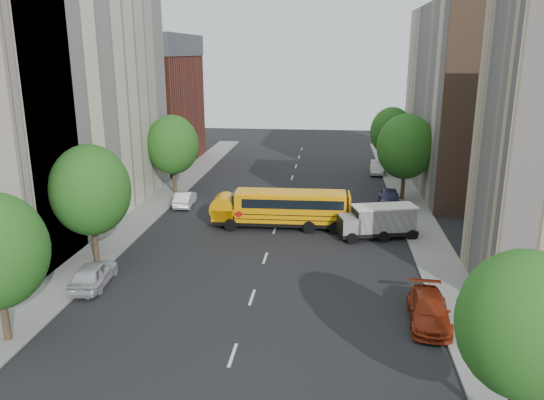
% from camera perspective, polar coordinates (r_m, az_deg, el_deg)
% --- Properties ---
extents(ground, '(120.00, 120.00, 0.00)m').
position_cam_1_polar(ground, '(37.95, -0.36, -5.15)').
color(ground, black).
rests_on(ground, ground).
extents(sidewalk_left, '(3.00, 80.00, 0.12)m').
position_cam_1_polar(sidewalk_left, '(45.23, -14.22, -2.10)').
color(sidewalk_left, slate).
rests_on(sidewalk_left, ground).
extents(sidewalk_right, '(3.00, 80.00, 0.12)m').
position_cam_1_polar(sidewalk_right, '(43.02, 15.88, -3.14)').
color(sidewalk_right, slate).
rests_on(sidewalk_right, ground).
extents(lane_markings, '(0.15, 64.00, 0.01)m').
position_cam_1_polar(lane_markings, '(47.38, 1.08, -0.87)').
color(lane_markings, silver).
rests_on(lane_markings, ground).
extents(building_left_cream, '(10.00, 26.00, 20.00)m').
position_cam_1_polar(building_left_cream, '(46.97, -22.18, 10.28)').
color(building_left_cream, beige).
rests_on(building_left_cream, ground).
extents(building_left_redbrick, '(10.00, 15.00, 13.00)m').
position_cam_1_polar(building_left_redbrick, '(67.38, -13.01, 9.32)').
color(building_left_redbrick, maroon).
rests_on(building_left_redbrick, ground).
extents(building_right_far, '(10.00, 22.00, 18.00)m').
position_cam_1_polar(building_right_far, '(57.09, 20.74, 10.17)').
color(building_right_far, '#BFA894').
rests_on(building_right_far, ground).
extents(building_right_sidewall, '(10.10, 0.30, 18.00)m').
position_cam_1_polar(building_right_sidewall, '(46.53, 23.94, 8.81)').
color(building_right_sidewall, brown).
rests_on(building_right_sidewall, ground).
extents(street_tree_1, '(5.12, 5.12, 7.90)m').
position_cam_1_polar(street_tree_1, '(35.77, -18.95, 1.00)').
color(street_tree_1, '#38281C').
rests_on(street_tree_1, ground).
extents(street_tree_2, '(4.99, 4.99, 7.71)m').
position_cam_1_polar(street_tree_2, '(52.25, -10.63, 5.86)').
color(street_tree_2, '#38281C').
rests_on(street_tree_2, ground).
extents(street_tree_3, '(4.61, 4.61, 7.11)m').
position_cam_1_polar(street_tree_3, '(20.59, 25.48, -12.00)').
color(street_tree_3, '#38281C').
rests_on(street_tree_3, ground).
extents(street_tree_4, '(5.25, 5.25, 8.10)m').
position_cam_1_polar(street_tree_4, '(50.39, 14.16, 5.58)').
color(street_tree_4, '#38281C').
rests_on(street_tree_4, ground).
extents(street_tree_5, '(4.86, 4.86, 7.51)m').
position_cam_1_polar(street_tree_5, '(62.22, 12.75, 7.17)').
color(street_tree_5, '#38281C').
rests_on(street_tree_5, ground).
extents(school_bus, '(10.79, 2.90, 3.03)m').
position_cam_1_polar(school_bus, '(41.74, 0.91, -0.75)').
color(school_bus, black).
rests_on(school_bus, ground).
extents(safari_truck, '(6.11, 3.47, 2.48)m').
position_cam_1_polar(safari_truck, '(40.29, 11.34, -2.24)').
color(safari_truck, black).
rests_on(safari_truck, ground).
extents(parked_car_0, '(2.09, 4.57, 1.52)m').
position_cam_1_polar(parked_car_0, '(33.48, -18.66, -7.55)').
color(parked_car_0, '#BBBAC2').
rests_on(parked_car_0, ground).
extents(parked_car_1, '(1.72, 4.20, 1.35)m').
position_cam_1_polar(parked_car_1, '(48.52, -9.35, 0.15)').
color(parked_car_1, white).
rests_on(parked_car_1, ground).
extents(parked_car_3, '(2.30, 5.02, 1.42)m').
position_cam_1_polar(parked_car_3, '(28.89, 16.52, -11.28)').
color(parked_car_3, maroon).
rests_on(parked_car_3, ground).
extents(parked_car_4, '(2.05, 4.64, 1.55)m').
position_cam_1_polar(parked_car_4, '(48.96, 12.54, 0.24)').
color(parked_car_4, '#34375C').
rests_on(parked_car_4, ground).
extents(parked_car_5, '(1.97, 4.54, 1.45)m').
position_cam_1_polar(parked_car_5, '(61.86, 11.26, 3.46)').
color(parked_car_5, '#A3A49F').
rests_on(parked_car_5, ground).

